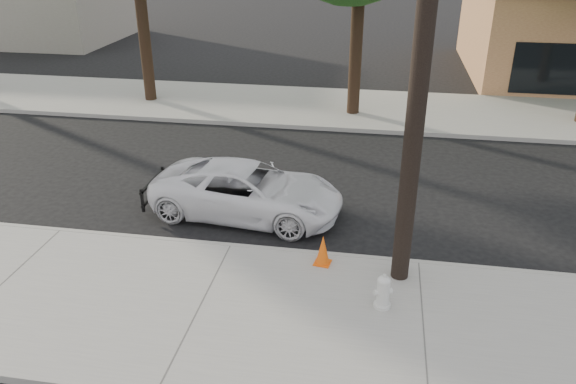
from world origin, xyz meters
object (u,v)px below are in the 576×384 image
object	(u,v)px
utility_pole	(423,43)
police_cruiser	(248,190)
fire_hydrant	(383,292)
traffic_cone	(323,250)

from	to	relation	value
utility_pole	police_cruiser	bearing A→B (deg)	147.20
fire_hydrant	traffic_cone	world-z (taller)	fire_hydrant
utility_pole	fire_hydrant	distance (m)	4.38
utility_pole	fire_hydrant	size ratio (longest dim) A/B	13.91
police_cruiser	traffic_cone	xyz separation A→B (m)	(2.06, -2.13, -0.18)
utility_pole	police_cruiser	world-z (taller)	utility_pole
traffic_cone	police_cruiser	bearing A→B (deg)	134.09
utility_pole	traffic_cone	bearing A→B (deg)	172.66
police_cruiser	traffic_cone	distance (m)	2.97
police_cruiser	fire_hydrant	xyz separation A→B (m)	(3.29, -3.38, -0.18)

